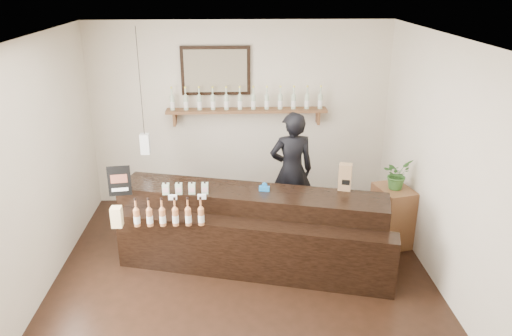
{
  "coord_description": "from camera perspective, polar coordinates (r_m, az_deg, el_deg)",
  "views": [
    {
      "loc": [
        -0.05,
        -4.88,
        3.4
      ],
      "look_at": [
        0.17,
        0.7,
        1.22
      ],
      "focal_mm": 35.0,
      "sensor_mm": 36.0,
      "label": 1
    }
  ],
  "objects": [
    {
      "name": "room_shell",
      "position": [
        5.17,
        -1.59,
        2.11
      ],
      "size": [
        5.0,
        5.0,
        5.0
      ],
      "color": "beige",
      "rests_on": "ground"
    },
    {
      "name": "tape_dispenser",
      "position": [
        6.08,
        0.96,
        -2.27
      ],
      "size": [
        0.13,
        0.07,
        0.11
      ],
      "color": "#196AB3",
      "rests_on": "counter"
    },
    {
      "name": "paper_bag",
      "position": [
        6.17,
        10.14,
        -1.01
      ],
      "size": [
        0.18,
        0.15,
        0.34
      ],
      "color": "#987249",
      "rests_on": "counter"
    },
    {
      "name": "back_wall_decor",
      "position": [
        7.44,
        -3.02,
        8.47
      ],
      "size": [
        2.66,
        0.96,
        1.69
      ],
      "color": "brown",
      "rests_on": "ground"
    },
    {
      "name": "shopkeeper",
      "position": [
        6.92,
        4.1,
        0.54
      ],
      "size": [
        0.75,
        0.54,
        1.91
      ],
      "primitive_type": "imported",
      "rotation": [
        0.0,
        0.0,
        3.26
      ],
      "color": "black",
      "rests_on": "ground"
    },
    {
      "name": "counter",
      "position": [
        6.21,
        -0.6,
        -7.21
      ],
      "size": [
        3.36,
        1.69,
        1.08
      ],
      "color": "black",
      "rests_on": "ground"
    },
    {
      "name": "promo_sign",
      "position": [
        6.12,
        -15.35,
        -1.44
      ],
      "size": [
        0.27,
        0.06,
        0.37
      ],
      "color": "black",
      "rests_on": "counter"
    },
    {
      "name": "potted_plant",
      "position": [
        6.67,
        15.78,
        -0.68
      ],
      "size": [
        0.47,
        0.46,
        0.39
      ],
      "primitive_type": "imported",
      "rotation": [
        0.0,
        0.0,
        0.68
      ],
      "color": "#376A2A",
      "rests_on": "side_cabinet"
    },
    {
      "name": "ground",
      "position": [
        5.95,
        -1.42,
        -13.58
      ],
      "size": [
        5.0,
        5.0,
        0.0
      ],
      "primitive_type": "plane",
      "color": "black",
      "rests_on": "ground"
    },
    {
      "name": "side_cabinet",
      "position": [
        6.91,
        15.29,
        -5.27
      ],
      "size": [
        0.52,
        0.63,
        0.8
      ],
      "color": "brown",
      "rests_on": "ground"
    }
  ]
}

